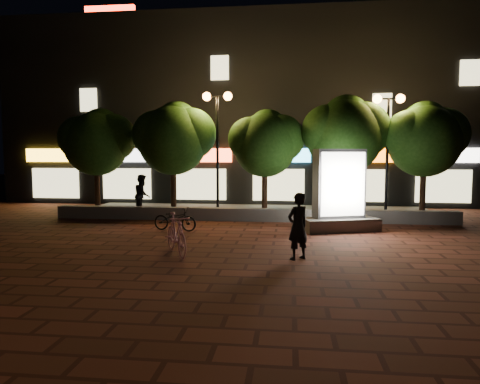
# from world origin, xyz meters

# --- Properties ---
(ground) EXTENTS (80.00, 80.00, 0.00)m
(ground) POSITION_xyz_m (0.00, 0.00, 0.00)
(ground) COLOR #5F2A1E
(ground) RESTS_ON ground
(retaining_wall) EXTENTS (16.00, 0.45, 0.50)m
(retaining_wall) POSITION_xyz_m (0.00, 4.00, 0.25)
(retaining_wall) COLOR #615E5A
(retaining_wall) RESTS_ON ground
(sidewalk) EXTENTS (16.00, 5.00, 0.08)m
(sidewalk) POSITION_xyz_m (0.00, 6.50, 0.04)
(sidewalk) COLOR #615E5A
(sidewalk) RESTS_ON ground
(building_block) EXTENTS (28.00, 8.12, 11.30)m
(building_block) POSITION_xyz_m (-0.01, 12.99, 5.00)
(building_block) COLOR black
(building_block) RESTS_ON ground
(tree_far_left) EXTENTS (3.36, 2.80, 4.63)m
(tree_far_left) POSITION_xyz_m (-6.95, 5.46, 3.29)
(tree_far_left) COLOR #311F13
(tree_far_left) RESTS_ON sidewalk
(tree_left) EXTENTS (3.60, 3.00, 4.89)m
(tree_left) POSITION_xyz_m (-3.45, 5.46, 3.44)
(tree_left) COLOR #311F13
(tree_left) RESTS_ON sidewalk
(tree_mid) EXTENTS (3.24, 2.70, 4.50)m
(tree_mid) POSITION_xyz_m (0.55, 5.46, 3.22)
(tree_mid) COLOR #311F13
(tree_mid) RESTS_ON sidewalk
(tree_right) EXTENTS (3.72, 3.10, 5.07)m
(tree_right) POSITION_xyz_m (3.86, 5.46, 3.57)
(tree_right) COLOR #311F13
(tree_right) RESTS_ON sidewalk
(tree_far_right) EXTENTS (3.48, 2.90, 4.76)m
(tree_far_right) POSITION_xyz_m (7.05, 5.46, 3.37)
(tree_far_right) COLOR #311F13
(tree_far_right) RESTS_ON sidewalk
(street_lamp_left) EXTENTS (1.26, 0.36, 5.18)m
(street_lamp_left) POSITION_xyz_m (-1.50, 5.20, 4.03)
(street_lamp_left) COLOR black
(street_lamp_left) RESTS_ON sidewalk
(street_lamp_right) EXTENTS (1.26, 0.36, 4.98)m
(street_lamp_right) POSITION_xyz_m (5.50, 5.20, 3.89)
(street_lamp_right) COLOR black
(street_lamp_right) RESTS_ON sidewalk
(ad_kiosk) EXTENTS (2.89, 2.07, 2.83)m
(ad_kiosk) POSITION_xyz_m (3.28, 2.29, 1.14)
(ad_kiosk) COLOR #615E5A
(ad_kiosk) RESTS_ON ground
(scooter_pink) EXTENTS (1.35, 1.85, 1.10)m
(scooter_pink) POSITION_xyz_m (-1.39, -2.04, 0.55)
(scooter_pink) COLOR #F3A3C8
(scooter_pink) RESTS_ON ground
(rider) EXTENTS (0.74, 0.70, 1.70)m
(rider) POSITION_xyz_m (1.78, -2.17, 0.85)
(rider) COLOR black
(rider) RESTS_ON ground
(scooter_parked) EXTENTS (1.66, 0.83, 0.83)m
(scooter_parked) POSITION_xyz_m (-2.38, 1.48, 0.42)
(scooter_parked) COLOR black
(scooter_parked) RESTS_ON ground
(pedestrian) EXTENTS (0.81, 0.95, 1.73)m
(pedestrian) POSITION_xyz_m (-4.60, 4.51, 0.94)
(pedestrian) COLOR black
(pedestrian) RESTS_ON sidewalk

